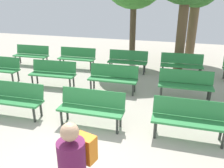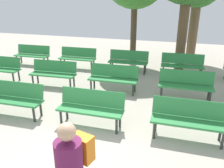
% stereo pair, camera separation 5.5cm
% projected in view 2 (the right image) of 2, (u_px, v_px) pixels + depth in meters
% --- Properties ---
extents(ground_plane, '(26.12, 26.12, 0.00)m').
position_uv_depth(ground_plane, '(65.00, 167.00, 4.28)').
color(ground_plane, '#B2A899').
extents(bench_r0_c1, '(1.62, 0.54, 0.87)m').
position_uv_depth(bench_r0_c1, '(14.00, 97.00, 6.03)').
color(bench_r0_c1, '#2D8442').
rests_on(bench_r0_c1, ground_plane).
extents(bench_r0_c2, '(1.61, 0.51, 0.87)m').
position_uv_depth(bench_r0_c2, '(91.00, 106.00, 5.53)').
color(bench_r0_c2, '#2D8442').
rests_on(bench_r0_c2, ground_plane).
extents(bench_r0_c3, '(1.61, 0.51, 0.87)m').
position_uv_depth(bench_r0_c3, '(189.00, 118.00, 5.00)').
color(bench_r0_c3, '#2D8442').
rests_on(bench_r0_c3, ground_plane).
extents(bench_r1_c0, '(1.61, 0.53, 0.87)m').
position_uv_depth(bench_r1_c0, '(0.00, 67.00, 8.54)').
color(bench_r1_c0, '#2D8442').
rests_on(bench_r1_c0, ground_plane).
extents(bench_r1_c1, '(1.63, 0.58, 0.87)m').
position_uv_depth(bench_r1_c1, '(54.00, 72.00, 7.98)').
color(bench_r1_c1, '#2D8442').
rests_on(bench_r1_c1, ground_plane).
extents(bench_r1_c2, '(1.62, 0.54, 0.87)m').
position_uv_depth(bench_r1_c2, '(113.00, 77.00, 7.50)').
color(bench_r1_c2, '#2D8442').
rests_on(bench_r1_c2, ground_plane).
extents(bench_r1_c3, '(1.62, 0.54, 0.87)m').
position_uv_depth(bench_r1_c3, '(186.00, 83.00, 6.95)').
color(bench_r1_c3, '#2D8442').
rests_on(bench_r1_c3, ground_plane).
extents(bench_r2_c0, '(1.62, 0.53, 0.87)m').
position_uv_depth(bench_r2_c0, '(33.00, 54.00, 10.43)').
color(bench_r2_c0, '#2D8442').
rests_on(bench_r2_c0, ground_plane).
extents(bench_r2_c1, '(1.61, 0.53, 0.87)m').
position_uv_depth(bench_r2_c1, '(78.00, 57.00, 9.95)').
color(bench_r2_c1, '#2D8442').
rests_on(bench_r2_c1, ground_plane).
extents(bench_r2_c2, '(1.62, 0.54, 0.87)m').
position_uv_depth(bench_r2_c2, '(128.00, 60.00, 9.44)').
color(bench_r2_c2, '#2D8442').
rests_on(bench_r2_c2, ground_plane).
extents(bench_r2_c3, '(1.63, 0.57, 0.87)m').
position_uv_depth(bench_r2_c3, '(182.00, 64.00, 8.92)').
color(bench_r2_c3, '#2D8442').
rests_on(bench_r2_c3, ground_plane).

